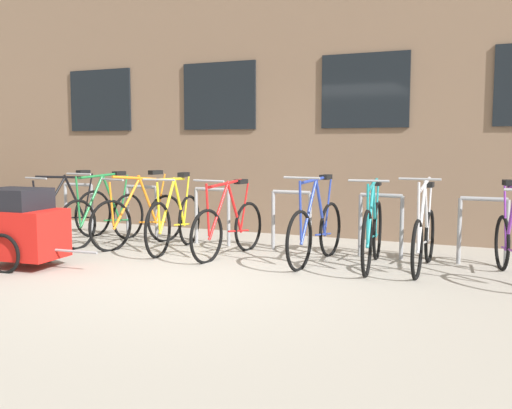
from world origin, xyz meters
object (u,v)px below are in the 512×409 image
bicycle_orange (139,218)px  bicycle_yellow (175,221)px  bicycle_black (66,214)px  backpack (13,221)px  bicycle_silver (424,237)px  bicycle_teal (372,233)px  bicycle_green (104,216)px  bike_trailer (21,226)px  bicycle_blue (316,230)px  bicycle_red (229,227)px

bicycle_orange → bicycle_yellow: bicycle_orange is taller
bicycle_black → backpack: 1.20m
bicycle_silver → bicycle_teal: bearing=-172.7°
bicycle_teal → backpack: (-5.72, 0.07, -0.18)m
bicycle_silver → backpack: size_ratio=3.74×
bicycle_green → bike_trailer: 1.74m
bicycle_orange → bike_trailer: bearing=-103.0°
bicycle_black → bicycle_green: size_ratio=1.04×
bicycle_blue → bike_trailer: (-3.04, -1.65, 0.09)m
bicycle_teal → bike_trailer: bicycle_teal is taller
bicycle_teal → bicycle_orange: bearing=178.9°
bicycle_orange → bicycle_teal: bicycle_orange is taller
bicycle_silver → bicycle_red: (-2.40, -0.18, -0.00)m
bicycle_red → bike_trailer: (-1.89, -1.59, 0.11)m
backpack → bicycle_silver: bearing=-17.5°
bicycle_orange → bicycle_silver: bicycle_silver is taller
bicycle_green → bicycle_teal: (3.90, -0.04, 0.01)m
bicycle_green → backpack: (-1.81, 0.03, -0.17)m
bicycle_yellow → backpack: 3.05m
bicycle_green → backpack: bicycle_green is taller
bicycle_red → bicycle_teal: bearing=3.3°
bicycle_black → bicycle_red: bicycle_black is taller
bicycle_black → bicycle_silver: bearing=1.4°
bicycle_red → bicycle_green: bearing=176.1°
bicycle_green → bicycle_teal: bicycle_teal is taller
bicycle_silver → bicycle_teal: (-0.57, -0.07, 0.03)m
bicycle_red → bike_trailer: bearing=-140.0°
bicycle_blue → bicycle_yellow: (-2.00, 0.01, 0.00)m
bicycle_teal → bicycle_red: bicycle_teal is taller
bicycle_black → bicycle_yellow: size_ratio=1.05×
bicycle_silver → bicycle_green: (-4.48, -0.04, 0.01)m
bicycle_blue → bicycle_red: (-1.15, -0.06, -0.02)m
bicycle_blue → backpack: (-5.04, 0.11, -0.17)m
bicycle_orange → backpack: 2.41m
bicycle_silver → bike_trailer: size_ratio=1.12×
bicycle_black → bicycle_blue: bearing=0.2°
bicycle_black → bicycle_yellow: (1.86, 0.02, -0.00)m
bicycle_silver → bicycle_black: bearing=-178.6°
bicycle_blue → bicycle_red: bicycle_blue is taller
bicycle_orange → bicycle_green: bearing=-177.3°
backpack → bicycle_teal: bearing=-18.2°
bicycle_red → bicycle_yellow: 0.85m
bicycle_blue → bicycle_silver: bearing=5.3°
bicycle_red → bike_trailer: size_ratio=1.11×
bicycle_red → bicycle_yellow: bicycle_yellow is taller
bicycle_green → bicycle_black: bearing=-171.9°
bicycle_black → bicycle_green: same height
bicycle_orange → bicycle_red: bicycle_orange is taller
bicycle_orange → bicycle_blue: bicycle_blue is taller
bicycle_teal → backpack: bearing=179.3°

